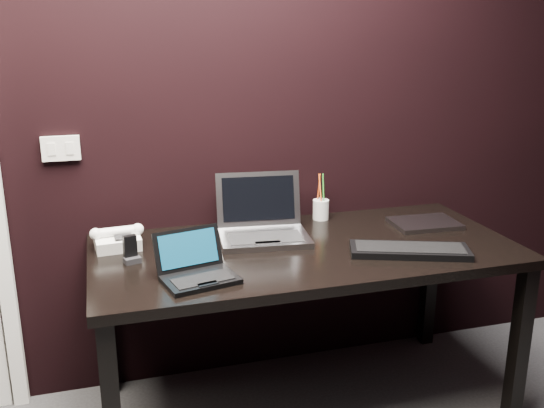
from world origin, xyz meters
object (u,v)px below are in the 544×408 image
object	(u,v)px
silver_laptop	(263,227)
closed_laptop	(425,223)
ext_keyboard	(410,250)
pen_cup	(321,209)
netbook	(197,270)
desk	(305,264)
desk_phone	(117,239)
mobile_phone	(131,252)

from	to	relation	value
silver_laptop	closed_laptop	xyz separation A→B (m)	(0.74, -0.05, -0.04)
silver_laptop	ext_keyboard	world-z (taller)	silver_laptop
silver_laptop	ext_keyboard	distance (m)	0.61
closed_laptop	pen_cup	size ratio (longest dim) A/B	1.39
netbook	pen_cup	xyz separation A→B (m)	(0.66, 0.52, 0.02)
desk	silver_laptop	world-z (taller)	silver_laptop
desk_phone	mobile_phone	xyz separation A→B (m)	(0.04, -0.17, 0.00)
desk_phone	mobile_phone	bearing A→B (deg)	-75.66
netbook	silver_laptop	size ratio (longest dim) A/B	0.73
silver_laptop	closed_laptop	world-z (taller)	silver_laptop
silver_laptop	pen_cup	world-z (taller)	silver_laptop
mobile_phone	desk	bearing A→B (deg)	-2.25
silver_laptop	closed_laptop	size ratio (longest dim) A/B	1.34
ext_keyboard	netbook	bearing A→B (deg)	-179.21
pen_cup	ext_keyboard	bearing A→B (deg)	-70.98
desk_phone	pen_cup	xyz separation A→B (m)	(0.92, 0.13, 0.01)
closed_laptop	desk	bearing A→B (deg)	-170.09
desk_phone	mobile_phone	distance (m)	0.17
ext_keyboard	mobile_phone	distance (m)	1.07
mobile_phone	pen_cup	distance (m)	0.92
ext_keyboard	closed_laptop	bearing A→B (deg)	51.43
pen_cup	mobile_phone	bearing A→B (deg)	-161.34
silver_laptop	pen_cup	distance (m)	0.37
desk	mobile_phone	bearing A→B (deg)	177.75
desk	closed_laptop	size ratio (longest dim) A/B	5.70
ext_keyboard	pen_cup	distance (m)	0.54
netbook	closed_laptop	size ratio (longest dim) A/B	0.98
ext_keyboard	desk_phone	xyz separation A→B (m)	(-1.09, 0.38, 0.02)
netbook	silver_laptop	xyz separation A→B (m)	(0.34, 0.35, 0.02)
desk	pen_cup	world-z (taller)	pen_cup
netbook	ext_keyboard	distance (m)	0.84
desk_phone	pen_cup	distance (m)	0.93
desk	netbook	distance (m)	0.53
netbook	mobile_phone	bearing A→B (deg)	132.66
desk	silver_laptop	bearing A→B (deg)	132.43
netbook	ext_keyboard	xyz separation A→B (m)	(0.84, 0.01, -0.02)
ext_keyboard	mobile_phone	xyz separation A→B (m)	(-1.05, 0.22, 0.02)
silver_laptop	ext_keyboard	xyz separation A→B (m)	(0.50, -0.34, -0.03)
mobile_phone	pen_cup	xyz separation A→B (m)	(0.87, 0.30, 0.01)
netbook	ext_keyboard	world-z (taller)	netbook
desk	pen_cup	xyz separation A→B (m)	(0.19, 0.32, 0.13)
silver_laptop	ext_keyboard	size ratio (longest dim) A/B	0.82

